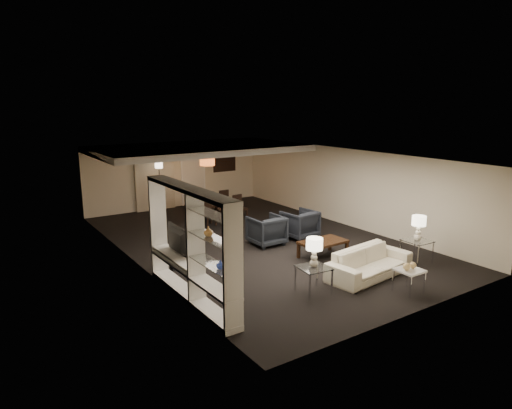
{
  "coord_description": "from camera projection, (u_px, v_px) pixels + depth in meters",
  "views": [
    {
      "loc": [
        -7.03,
        -10.53,
        3.96
      ],
      "look_at": [
        0.0,
        0.0,
        1.1
      ],
      "focal_mm": 32.0,
      "sensor_mm": 36.0,
      "label": 1
    }
  ],
  "objects": [
    {
      "name": "floor",
      "position": [
        256.0,
        241.0,
        13.22
      ],
      "size": [
        11.0,
        11.0,
        0.0
      ],
      "primitive_type": "plane",
      "color": "black",
      "rests_on": "ground"
    },
    {
      "name": "ceiling",
      "position": [
        256.0,
        155.0,
        12.67
      ],
      "size": [
        7.0,
        11.0,
        0.02
      ],
      "primitive_type": "cube",
      "color": "silver",
      "rests_on": "ground"
    },
    {
      "name": "wall_back",
      "position": [
        176.0,
        174.0,
        17.41
      ],
      "size": [
        7.0,
        0.02,
        2.5
      ],
      "primitive_type": "cube",
      "color": "beige",
      "rests_on": "ground"
    },
    {
      "name": "wall_front",
      "position": [
        420.0,
        251.0,
        8.48
      ],
      "size": [
        7.0,
        0.02,
        2.5
      ],
      "primitive_type": "cube",
      "color": "beige",
      "rests_on": "ground"
    },
    {
      "name": "wall_left",
      "position": [
        136.0,
        216.0,
        11.05
      ],
      "size": [
        0.02,
        11.0,
        2.5
      ],
      "primitive_type": "cube",
      "color": "beige",
      "rests_on": "ground"
    },
    {
      "name": "wall_right",
      "position": [
        345.0,
        187.0,
        14.84
      ],
      "size": [
        0.02,
        11.0,
        2.5
      ],
      "primitive_type": "cube",
      "color": "beige",
      "rests_on": "ground"
    },
    {
      "name": "ceiling_soffit",
      "position": [
        199.0,
        149.0,
        15.53
      ],
      "size": [
        7.0,
        4.0,
        0.2
      ],
      "primitive_type": "cube",
      "color": "silver",
      "rests_on": "ceiling"
    },
    {
      "name": "curtains",
      "position": [
        155.0,
        178.0,
        16.87
      ],
      "size": [
        1.5,
        0.12,
        2.4
      ],
      "primitive_type": "cube",
      "color": "beige",
      "rests_on": "wall_back"
    },
    {
      "name": "door",
      "position": [
        193.0,
        178.0,
        17.81
      ],
      "size": [
        0.9,
        0.05,
        2.1
      ],
      "primitive_type": "cube",
      "color": "silver",
      "rests_on": "wall_back"
    },
    {
      "name": "painting",
      "position": [
        224.0,
        163.0,
        18.45
      ],
      "size": [
        0.95,
        0.04,
        0.65
      ],
      "primitive_type": "cube",
      "color": "#142D38",
      "rests_on": "wall_back"
    },
    {
      "name": "media_unit",
      "position": [
        190.0,
        245.0,
        9.06
      ],
      "size": [
        0.38,
        3.4,
        2.35
      ],
      "primitive_type": null,
      "color": "white",
      "rests_on": "wall_left"
    },
    {
      "name": "pendant_light",
      "position": [
        207.0,
        162.0,
        15.8
      ],
      "size": [
        0.52,
        0.52,
        0.24
      ],
      "primitive_type": "cylinder",
      "color": "#D8591E",
      "rests_on": "ceiling_soffit"
    },
    {
      "name": "sofa",
      "position": [
        370.0,
        263.0,
        10.53
      ],
      "size": [
        2.32,
        1.13,
        0.65
      ],
      "primitive_type": "imported",
      "rotation": [
        0.0,
        0.0,
        0.12
      ],
      "color": "beige",
      "rests_on": "floor"
    },
    {
      "name": "coffee_table",
      "position": [
        323.0,
        249.0,
        11.85
      ],
      "size": [
        1.25,
        0.75,
        0.44
      ],
      "primitive_type": null,
      "rotation": [
        0.0,
        0.0,
        0.03
      ],
      "color": "black",
      "rests_on": "floor"
    },
    {
      "name": "armchair_left",
      "position": [
        266.0,
        230.0,
        12.86
      ],
      "size": [
        0.9,
        0.93,
        0.83
      ],
      "primitive_type": "imported",
      "rotation": [
        0.0,
        0.0,
        3.13
      ],
      "color": "black",
      "rests_on": "floor"
    },
    {
      "name": "armchair_right",
      "position": [
        300.0,
        224.0,
        13.51
      ],
      "size": [
        0.97,
        0.99,
        0.83
      ],
      "primitive_type": "imported",
      "rotation": [
        0.0,
        0.0,
        3.23
      ],
      "color": "black",
      "rests_on": "floor"
    },
    {
      "name": "side_table_left",
      "position": [
        313.0,
        280.0,
        9.62
      ],
      "size": [
        0.68,
        0.68,
        0.57
      ],
      "primitive_type": null,
      "rotation": [
        0.0,
        0.0,
        -0.11
      ],
      "color": "silver",
      "rests_on": "floor"
    },
    {
      "name": "side_table_right",
      "position": [
        417.0,
        251.0,
        11.46
      ],
      "size": [
        0.63,
        0.63,
        0.57
      ],
      "primitive_type": null,
      "rotation": [
        0.0,
        0.0,
        -0.03
      ],
      "color": "white",
      "rests_on": "floor"
    },
    {
      "name": "table_lamp_left",
      "position": [
        314.0,
        253.0,
        9.48
      ],
      "size": [
        0.36,
        0.36,
        0.63
      ],
      "primitive_type": null,
      "rotation": [
        0.0,
        0.0,
        -0.02
      ],
      "color": "beige",
      "rests_on": "side_table_left"
    },
    {
      "name": "table_lamp_right",
      "position": [
        418.0,
        228.0,
        11.32
      ],
      "size": [
        0.39,
        0.39,
        0.63
      ],
      "primitive_type": null,
      "rotation": [
        0.0,
        0.0,
        0.14
      ],
      "color": "white",
      "rests_on": "side_table_right"
    },
    {
      "name": "marble_table",
      "position": [
        409.0,
        281.0,
        9.65
      ],
      "size": [
        0.52,
        0.52,
        0.51
      ],
      "primitive_type": null,
      "rotation": [
        0.0,
        0.0,
        -0.01
      ],
      "color": "white",
      "rests_on": "floor"
    },
    {
      "name": "gold_gourd_a",
      "position": [
        407.0,
        267.0,
        9.52
      ],
      "size": [
        0.16,
        0.16,
        0.16
      ],
      "primitive_type": "sphere",
      "color": "#DBB974",
      "rests_on": "marble_table"
    },
    {
      "name": "gold_gourd_b",
      "position": [
        413.0,
        265.0,
        9.63
      ],
      "size": [
        0.14,
        0.14,
        0.14
      ],
      "primitive_type": "sphere",
      "color": "tan",
      "rests_on": "marble_table"
    },
    {
      "name": "television",
      "position": [
        175.0,
        240.0,
        9.79
      ],
      "size": [
        1.04,
        0.14,
        0.6
      ],
      "primitive_type": "imported",
      "rotation": [
        0.0,
        0.0,
        1.57
      ],
      "color": "black",
      "rests_on": "media_unit"
    },
    {
      "name": "vase_blue",
      "position": [
        220.0,
        265.0,
        8.08
      ],
      "size": [
        0.15,
        0.15,
        0.16
      ],
      "primitive_type": "imported",
      "color": "#2941B4",
      "rests_on": "media_unit"
    },
    {
      "name": "vase_amber",
      "position": [
        208.0,
        231.0,
        8.31
      ],
      "size": [
        0.17,
        0.17,
        0.18
      ],
      "primitive_type": "imported",
      "color": "#C28640",
      "rests_on": "media_unit"
    },
    {
      "name": "floor_speaker",
      "position": [
        172.0,
        251.0,
        10.85
      ],
      "size": [
        0.14,
        0.14,
        0.99
      ],
      "primitive_type": "cube",
      "rotation": [
        0.0,
        0.0,
        0.34
      ],
      "color": "black",
      "rests_on": "floor"
    },
    {
      "name": "dining_table",
      "position": [
        216.0,
        211.0,
        15.72
      ],
      "size": [
        1.75,
        1.08,
        0.59
      ],
      "primitive_type": "imported",
      "rotation": [
        0.0,
        0.0,
        0.09
      ],
      "color": "black",
      "rests_on": "floor"
    },
    {
      "name": "chair_nl",
      "position": [
        209.0,
        213.0,
        14.84
      ],
      "size": [
        0.42,
        0.42,
        0.87
      ],
      "primitive_type": null,
      "rotation": [
        0.0,
        0.0,
        0.05
      ],
      "color": "black",
      "rests_on": "floor"
    },
    {
      "name": "chair_nm",
      "position": [
        225.0,
        210.0,
        15.17
      ],
      "size": [
        0.42,
        0.42,
        0.87
      ],
      "primitive_type": null,
      "rotation": [
        0.0,
        0.0,
        0.04
      ],
      "color": "black",
      "rests_on": "floor"
    },
    {
      "name": "chair_nr",
      "position": [
        240.0,
        208.0,
        15.49
      ],
      "size": [
        0.45,
        0.45,
        0.87
      ],
      "primitive_type": null,
      "rotation": [
        0.0,
        0.0,
        0.13
      ],
      "color": "black",
      "rests_on": "floor"
    },
    {
      "name": "chair_fl",
      "position": [
        192.0,
        205.0,
        15.9
      ],
      "size": [
        0.4,
        0.4,
        0.87
      ],
      "primitive_type": null,
      "rotation": [
        0.0,
        0.0,
        3.14
      ],
      "color": "black",
      "rests_on": "floor"
    },
    {
      "name": "chair_fm",
      "position": [
        207.0,
        203.0,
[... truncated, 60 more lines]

